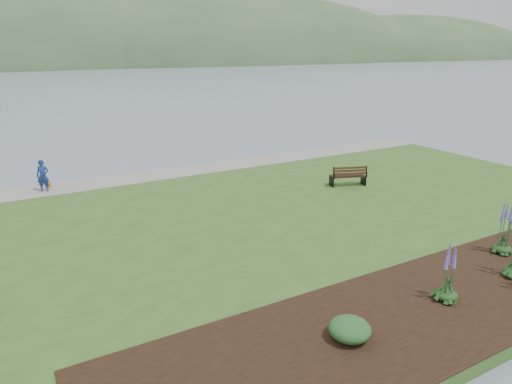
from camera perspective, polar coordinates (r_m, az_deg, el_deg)
ground at (r=20.68m, az=-0.95°, el=-2.71°), size 600.00×600.00×0.00m
lawn at (r=18.99m, az=1.94°, el=-3.99°), size 34.00×20.00×0.40m
shoreline_path at (r=26.54m, az=-8.11°, el=2.70°), size 34.00×2.20×0.03m
garden_bed at (r=15.76m, az=27.18°, el=-9.99°), size 24.00×4.40×0.04m
far_hillside at (r=189.44m, az=-21.29°, el=14.44°), size 580.00×80.00×38.00m
park_bench at (r=23.73m, az=11.50°, el=2.04°), size 1.91×1.29×1.10m
person at (r=24.48m, az=-25.14°, el=2.14°), size 0.82×0.70×1.90m
pannier at (r=25.19m, az=-24.50°, el=0.78°), size 0.30×0.36×0.33m
echium_1 at (r=17.65m, az=28.77°, el=-3.85°), size 0.62×0.62×2.23m
echium_4 at (r=13.86m, az=23.02°, el=-9.48°), size 0.62×0.62×1.96m
shrub_0 at (r=11.76m, az=11.65°, el=-16.45°), size 1.04×1.04×0.52m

